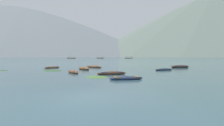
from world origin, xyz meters
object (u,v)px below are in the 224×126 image
rowboat_4 (73,72)px  rowboat_7 (52,67)px  rowboat_2 (164,69)px  rowboat_3 (94,67)px  rowboat_0 (126,78)px  ferry_1 (100,58)px  ferry_0 (129,58)px  rowboat_5 (112,73)px  rowboat_1 (84,68)px  rowboat_6 (180,67)px  ferry_2 (71,58)px

rowboat_4 → rowboat_7: bearing=124.5°
rowboat_2 → rowboat_3: rowboat_3 is taller
rowboat_0 → ferry_1: (-25.40, 203.22, 0.30)m
rowboat_2 → ferry_0: 185.16m
rowboat_0 → rowboat_5: rowboat_5 is taller
rowboat_0 → rowboat_1: size_ratio=0.85×
rowboat_7 → ferry_0: ferry_0 is taller
rowboat_7 → ferry_1: ferry_1 is taller
rowboat_6 → ferry_2: bearing=112.5°
ferry_1 → ferry_2: same height
rowboat_1 → rowboat_4: bearing=-91.1°
rowboat_1 → rowboat_5: 9.90m
rowboat_0 → rowboat_3: size_ratio=0.88×
ferry_1 → ferry_2: size_ratio=0.94×
ferry_2 → rowboat_5: bearing=-72.9°
rowboat_2 → rowboat_7: bearing=167.3°
rowboat_5 → rowboat_7: 17.15m
rowboat_0 → rowboat_5: 5.11m
rowboat_1 → rowboat_3: (1.03, 5.41, -0.01)m
rowboat_4 → ferry_0: 191.39m
rowboat_7 → ferry_2: 174.62m
rowboat_0 → rowboat_7: bearing=130.2°
rowboat_7 → rowboat_4: bearing=-55.5°
ferry_1 → rowboat_1: bearing=-84.5°
rowboat_3 → ferry_2: ferry_2 is taller
rowboat_0 → rowboat_6: (11.65, 18.59, 0.08)m
rowboat_4 → rowboat_5: (5.46, -1.67, 0.01)m
ferry_0 → rowboat_1: bearing=-95.5°
rowboat_2 → rowboat_6: bearing=53.4°
rowboat_5 → ferry_1: ferry_1 is taller
rowboat_6 → ferry_2: (-69.16, 167.20, 0.23)m
rowboat_2 → rowboat_4: size_ratio=1.14×
rowboat_2 → ferry_0: (3.84, 185.12, 0.30)m
rowboat_6 → ferry_1: size_ratio=0.46×
rowboat_0 → ferry_1: 204.80m
rowboat_0 → rowboat_5: (-1.67, 4.83, 0.02)m
rowboat_3 → rowboat_6: rowboat_6 is taller
rowboat_5 → ferry_0: size_ratio=0.41×
rowboat_3 → rowboat_4: 12.14m
rowboat_0 → rowboat_1: rowboat_1 is taller
rowboat_6 → rowboat_0: bearing=-122.1°
rowboat_5 → ferry_1: (-23.74, 198.39, 0.28)m
rowboat_2 → rowboat_3: bearing=152.4°
rowboat_6 → ferry_0: 178.49m
ferry_2 → rowboat_4: bearing=-74.3°
rowboat_7 → ferry_0: bearing=82.2°
rowboat_1 → rowboat_7: (-7.09, 3.47, -0.05)m
rowboat_0 → rowboat_6: bearing=57.9°
rowboat_4 → ferry_2: (-50.39, 179.28, 0.29)m
rowboat_4 → ferry_1: size_ratio=0.33×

